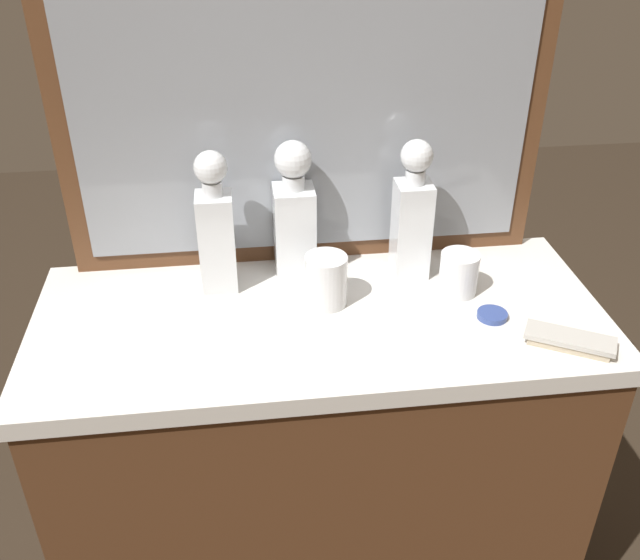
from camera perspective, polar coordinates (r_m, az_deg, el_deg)
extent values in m
cube|color=brown|center=(1.74, 0.00, -15.34)|extent=(1.13, 0.50, 0.84)
cube|color=silver|center=(1.44, 0.00, -3.34)|extent=(1.16, 0.51, 0.04)
cube|color=brown|center=(1.51, -1.17, 12.20)|extent=(1.03, 0.03, 0.61)
cube|color=gray|center=(1.49, -1.11, 12.01)|extent=(0.95, 0.01, 0.53)
cube|color=white|center=(1.53, 7.39, 4.07)|extent=(0.08, 0.08, 0.22)
cube|color=#8C4C14|center=(1.55, 7.28, 2.59)|extent=(0.06, 0.06, 0.13)
cylinder|color=white|center=(1.48, 7.72, 8.29)|extent=(0.04, 0.04, 0.03)
sphere|color=white|center=(1.46, 7.85, 9.92)|extent=(0.07, 0.07, 0.07)
cube|color=white|center=(1.52, -2.08, 3.95)|extent=(0.09, 0.09, 0.20)
cube|color=#8C4C14|center=(1.54, -2.06, 2.82)|extent=(0.07, 0.07, 0.13)
cylinder|color=white|center=(1.47, -2.17, 7.93)|extent=(0.05, 0.05, 0.03)
sphere|color=white|center=(1.45, -2.21, 9.74)|extent=(0.08, 0.08, 0.08)
cube|color=white|center=(1.48, -8.33, 3.05)|extent=(0.07, 0.07, 0.21)
cube|color=#8C4C14|center=(1.50, -8.24, 1.96)|extent=(0.06, 0.06, 0.15)
cylinder|color=white|center=(1.43, -8.71, 7.33)|extent=(0.04, 0.04, 0.03)
sphere|color=white|center=(1.41, -8.86, 9.00)|extent=(0.07, 0.07, 0.07)
cylinder|color=white|center=(1.50, 11.16, 0.53)|extent=(0.08, 0.08, 0.09)
cylinder|color=silver|center=(1.52, 11.00, -0.76)|extent=(0.08, 0.08, 0.01)
cylinder|color=white|center=(1.44, 0.50, -0.02)|extent=(0.09, 0.09, 0.11)
cylinder|color=silver|center=(1.46, 0.49, -1.65)|extent=(0.08, 0.08, 0.01)
cube|color=#B7A88C|center=(1.42, 19.51, -4.83)|extent=(0.16, 0.12, 0.01)
cube|color=#B7B5AD|center=(1.41, 19.59, -4.44)|extent=(0.17, 0.13, 0.01)
cylinder|color=#33478C|center=(1.46, 13.76, -2.77)|extent=(0.06, 0.06, 0.01)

